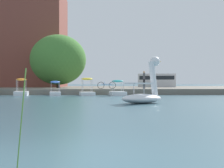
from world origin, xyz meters
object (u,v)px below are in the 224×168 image
(swan_boat, at_px, (144,93))
(pedal_boat_yellow, at_px, (87,91))
(parked_van, at_px, (157,80))
(bicycle_parked, at_px, (107,85))
(pedal_boat_blue, at_px, (55,91))
(pedal_boat_teal, at_px, (118,91))
(tree_willow_overhanging, at_px, (58,60))
(pedal_boat_orange, at_px, (21,91))
(person_on_path, at_px, (144,79))

(swan_boat, relative_size, pedal_boat_yellow, 1.34)
(swan_boat, relative_size, parked_van, 0.54)
(bicycle_parked, bearing_deg, pedal_boat_blue, -151.92)
(pedal_boat_teal, distance_m, parked_van, 16.50)
(pedal_boat_yellow, height_order, tree_willow_overhanging, tree_willow_overhanging)
(pedal_boat_orange, relative_size, parked_van, 0.36)
(person_on_path, bearing_deg, bicycle_parked, -163.67)
(person_on_path, height_order, bicycle_parked, person_on_path)
(bicycle_parked, bearing_deg, pedal_boat_yellow, -126.19)
(pedal_boat_blue, relative_size, person_on_path, 1.14)
(pedal_boat_yellow, distance_m, parked_van, 17.43)
(pedal_boat_yellow, distance_m, pedal_boat_blue, 2.77)
(swan_boat, relative_size, pedal_boat_orange, 1.49)
(bicycle_parked, bearing_deg, tree_willow_overhanging, 131.11)
(pedal_boat_teal, relative_size, pedal_boat_yellow, 1.02)
(pedal_boat_yellow, height_order, parked_van, parked_van)
(swan_boat, bearing_deg, pedal_boat_orange, 130.83)
(person_on_path, xyz_separation_m, parked_van, (3.16, 11.68, 0.04))
(pedal_boat_blue, xyz_separation_m, person_on_path, (8.20, 3.48, 1.06))
(pedal_boat_blue, distance_m, bicycle_parked, 5.12)
(swan_boat, xyz_separation_m, bicycle_parked, (-1.90, 13.29, 0.31))
(pedal_boat_teal, bearing_deg, bicycle_parked, 109.97)
(pedal_boat_yellow, height_order, person_on_path, person_on_path)
(swan_boat, relative_size, pedal_boat_teal, 1.31)
(pedal_boat_blue, height_order, bicycle_parked, pedal_boat_blue)
(pedal_boat_yellow, height_order, pedal_boat_blue, pedal_boat_yellow)
(pedal_boat_teal, bearing_deg, pedal_boat_orange, 179.64)
(swan_boat, relative_size, person_on_path, 1.61)
(pedal_boat_blue, xyz_separation_m, pedal_boat_orange, (-2.89, -0.15, 0.03))
(pedal_boat_yellow, xyz_separation_m, bicycle_parked, (1.73, 2.37, 0.44))
(parked_van, bearing_deg, person_on_path, -105.15)
(pedal_boat_teal, relative_size, parked_van, 0.41)
(pedal_boat_yellow, relative_size, parked_van, 0.40)
(pedal_boat_orange, bearing_deg, tree_willow_overhanging, 77.25)
(person_on_path, bearing_deg, swan_boat, -97.15)
(pedal_boat_orange, bearing_deg, pedal_boat_teal, -0.36)
(tree_willow_overhanging, distance_m, person_on_path, 10.68)
(swan_boat, xyz_separation_m, tree_willow_overhanging, (-7.30, 19.48, 3.15))
(tree_willow_overhanging, bearing_deg, parked_van, 28.17)
(swan_boat, xyz_separation_m, pedal_boat_orange, (-9.28, 10.74, -0.13))
(pedal_boat_orange, height_order, parked_van, parked_van)
(pedal_boat_teal, bearing_deg, person_on_path, 53.22)
(swan_boat, xyz_separation_m, person_on_path, (1.80, 14.37, 0.89))
(tree_willow_overhanging, height_order, bicycle_parked, tree_willow_overhanging)
(pedal_boat_yellow, distance_m, person_on_path, 6.51)
(pedal_boat_yellow, bearing_deg, parked_van, 60.40)
(pedal_boat_teal, height_order, pedal_boat_orange, pedal_boat_orange)
(swan_boat, xyz_separation_m, pedal_boat_teal, (-0.95, 10.69, -0.16))
(person_on_path, bearing_deg, tree_willow_overhanging, 150.70)
(pedal_boat_blue, distance_m, person_on_path, 8.97)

